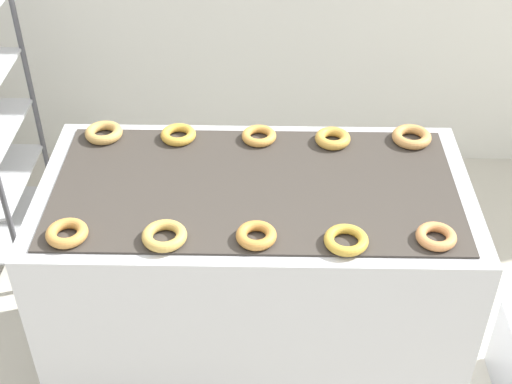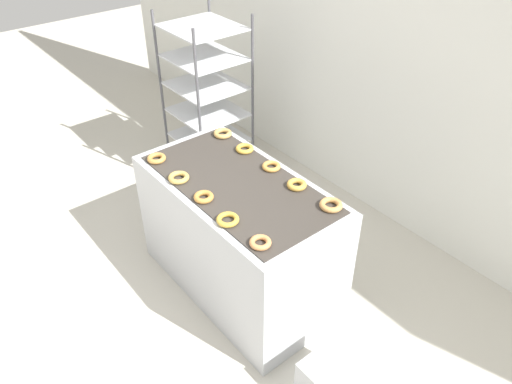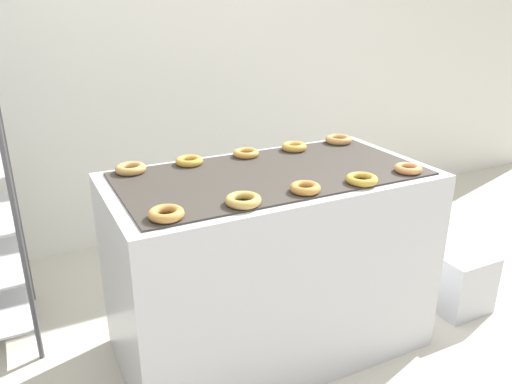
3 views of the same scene
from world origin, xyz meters
name	(u,v)px [view 1 (image 1 of 3)]	position (x,y,z in m)	size (l,w,h in m)	color
fryer_machine	(255,284)	(0.00, 0.63, 0.45)	(1.44, 0.75, 0.91)	#B7BABF
donut_near_leftmost	(67,233)	(-0.56, 0.36, 0.92)	(0.13, 0.13, 0.03)	#BD843F
donut_near_left	(164,236)	(-0.27, 0.35, 0.92)	(0.14, 0.14, 0.03)	tan
donut_near_center	(256,235)	(0.01, 0.36, 0.92)	(0.12, 0.12, 0.03)	#BE823A
donut_near_right	(346,240)	(0.28, 0.35, 0.92)	(0.13, 0.13, 0.03)	gold
donut_near_rightmost	(436,237)	(0.54, 0.37, 0.92)	(0.12, 0.12, 0.03)	#CE864E
donut_far_leftmost	(104,133)	(-0.55, 0.91, 0.92)	(0.13, 0.13, 0.04)	tan
donut_far_left	(178,135)	(-0.28, 0.90, 0.92)	(0.13, 0.13, 0.03)	gold
donut_far_center	(259,136)	(0.01, 0.90, 0.92)	(0.12, 0.12, 0.03)	gold
donut_far_right	(333,138)	(0.27, 0.89, 0.92)	(0.13, 0.13, 0.04)	gold
donut_far_rightmost	(412,137)	(0.55, 0.90, 0.92)	(0.14, 0.14, 0.04)	tan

